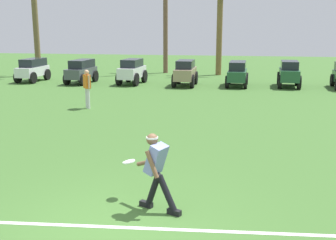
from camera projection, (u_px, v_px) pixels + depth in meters
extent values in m
plane|color=#3D682C|center=(115.00, 231.00, 6.92)|extent=(80.00, 80.00, 0.00)
cube|color=white|center=(117.00, 227.00, 7.05)|extent=(24.68, 1.94, 0.01)
cylinder|color=black|center=(153.00, 190.00, 7.69)|extent=(0.37, 0.25, 0.72)
cube|color=black|center=(146.00, 204.00, 7.85)|extent=(0.28, 0.20, 0.10)
cylinder|color=black|center=(167.00, 194.00, 7.52)|extent=(0.45, 0.29, 0.69)
cube|color=black|center=(174.00, 212.00, 7.51)|extent=(0.28, 0.20, 0.10)
cube|color=#7A84C6|center=(156.00, 159.00, 7.51)|extent=(0.47, 0.46, 0.58)
sphere|color=brown|center=(152.00, 139.00, 7.48)|extent=(0.28, 0.28, 0.21)
cylinder|color=white|center=(152.00, 138.00, 7.47)|extent=(0.28, 0.28, 0.03)
cylinder|color=brown|center=(150.00, 162.00, 7.84)|extent=(0.55, 0.31, 0.27)
cylinder|color=brown|center=(152.00, 164.00, 7.33)|extent=(0.29, 0.19, 0.49)
cylinder|color=white|center=(129.00, 162.00, 8.16)|extent=(0.27, 0.27, 0.08)
cylinder|color=silver|center=(88.00, 99.00, 16.86)|extent=(0.16, 0.16, 0.82)
cylinder|color=silver|center=(87.00, 98.00, 17.01)|extent=(0.16, 0.16, 0.82)
cube|color=orange|center=(87.00, 81.00, 16.79)|extent=(0.37, 0.39, 0.54)
cylinder|color=tan|center=(89.00, 82.00, 16.61)|extent=(0.10, 0.10, 0.52)
cylinder|color=tan|center=(85.00, 81.00, 16.96)|extent=(0.10, 0.10, 0.52)
sphere|color=tan|center=(86.00, 72.00, 16.70)|extent=(0.28, 0.28, 0.20)
cube|color=silver|center=(32.00, 71.00, 24.86)|extent=(1.08, 2.45, 0.55)
cube|color=#1E232B|center=(33.00, 62.00, 24.89)|extent=(0.94, 1.84, 0.46)
cylinder|color=black|center=(33.00, 74.00, 25.82)|extent=(0.21, 0.67, 0.66)
cylinder|color=black|center=(47.00, 74.00, 25.62)|extent=(0.21, 0.67, 0.66)
cylinder|color=black|center=(18.00, 77.00, 24.22)|extent=(0.21, 0.67, 0.66)
cylinder|color=black|center=(33.00, 78.00, 24.03)|extent=(0.21, 0.67, 0.66)
cube|color=#474C51|center=(81.00, 73.00, 24.08)|extent=(1.17, 2.48, 0.55)
cube|color=#1E232B|center=(82.00, 64.00, 24.11)|extent=(1.00, 1.87, 0.46)
cylinder|color=black|center=(80.00, 76.00, 25.05)|extent=(0.24, 0.67, 0.66)
cylinder|color=black|center=(95.00, 76.00, 24.82)|extent=(0.24, 0.67, 0.66)
cylinder|color=black|center=(67.00, 79.00, 23.46)|extent=(0.24, 0.67, 0.66)
cylinder|color=black|center=(83.00, 80.00, 23.23)|extent=(0.24, 0.67, 0.66)
cube|color=silver|center=(132.00, 72.00, 23.81)|extent=(1.18, 2.43, 0.60)
cube|color=#1E232B|center=(132.00, 63.00, 23.75)|extent=(0.99, 1.62, 0.44)
cylinder|color=black|center=(128.00, 76.00, 24.73)|extent=(0.24, 0.73, 0.72)
cylinder|color=black|center=(144.00, 76.00, 24.50)|extent=(0.24, 0.73, 0.72)
cylinder|color=black|center=(119.00, 79.00, 23.26)|extent=(0.24, 0.73, 0.72)
cylinder|color=black|center=(136.00, 80.00, 23.03)|extent=(0.24, 0.73, 0.72)
cube|color=#998466|center=(185.00, 74.00, 23.10)|extent=(1.04, 2.37, 0.60)
cube|color=#1E232B|center=(185.00, 64.00, 23.04)|extent=(0.90, 1.57, 0.44)
cylinder|color=black|center=(179.00, 77.00, 24.00)|extent=(0.20, 0.72, 0.72)
cylinder|color=black|center=(196.00, 78.00, 23.83)|extent=(0.20, 0.72, 0.72)
cylinder|color=black|center=(174.00, 81.00, 22.51)|extent=(0.20, 0.72, 0.72)
cylinder|color=black|center=(192.00, 81.00, 22.34)|extent=(0.20, 0.72, 0.72)
cube|color=#235133|center=(237.00, 75.00, 22.96)|extent=(1.08, 2.44, 0.55)
cube|color=#1E232B|center=(238.00, 66.00, 22.99)|extent=(0.93, 1.84, 0.46)
cylinder|color=black|center=(229.00, 78.00, 23.91)|extent=(0.21, 0.67, 0.66)
cylinder|color=black|center=(246.00, 79.00, 23.72)|extent=(0.21, 0.67, 0.66)
cylinder|color=black|center=(227.00, 82.00, 22.32)|extent=(0.21, 0.67, 0.66)
cylinder|color=black|center=(245.00, 82.00, 22.12)|extent=(0.21, 0.67, 0.66)
cube|color=#235133|center=(289.00, 75.00, 22.69)|extent=(1.12, 2.40, 0.60)
cube|color=#1E232B|center=(290.00, 65.00, 22.62)|extent=(0.95, 1.60, 0.44)
cylinder|color=black|center=(279.00, 78.00, 23.60)|extent=(0.22, 0.73, 0.72)
cylinder|color=black|center=(297.00, 79.00, 23.39)|extent=(0.22, 0.73, 0.72)
cylinder|color=black|center=(280.00, 82.00, 22.12)|extent=(0.22, 0.73, 0.72)
cylinder|color=black|center=(299.00, 82.00, 21.91)|extent=(0.22, 0.73, 0.72)
cylinder|color=black|center=(332.00, 80.00, 23.05)|extent=(0.22, 0.67, 0.66)
cylinder|color=brown|center=(35.00, 20.00, 27.17)|extent=(0.37, 0.37, 7.21)
cylinder|color=brown|center=(165.00, 27.00, 28.80)|extent=(0.31, 0.31, 6.20)
cylinder|color=brown|center=(219.00, 33.00, 27.65)|extent=(0.38, 0.38, 5.45)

